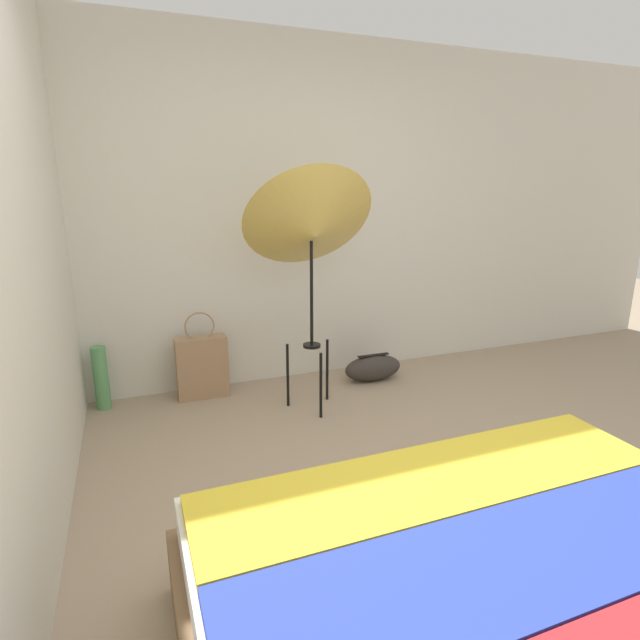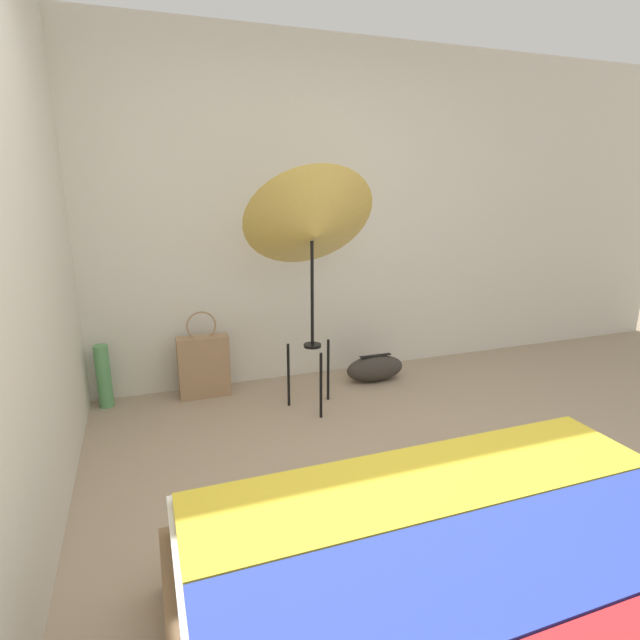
# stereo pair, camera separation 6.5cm
# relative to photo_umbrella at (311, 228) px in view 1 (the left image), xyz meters

# --- Properties ---
(ground_plane) EXTENTS (14.00, 14.00, 0.00)m
(ground_plane) POSITION_rel_photo_umbrella_xyz_m (-0.05, -1.65, -1.26)
(ground_plane) COLOR gray
(wall_back) EXTENTS (8.00, 0.05, 2.60)m
(wall_back) POSITION_rel_photo_umbrella_xyz_m (-0.05, 0.67, 0.04)
(wall_back) COLOR beige
(wall_back) RESTS_ON ground_plane
(wall_side_left) EXTENTS (0.05, 8.00, 2.60)m
(wall_side_left) POSITION_rel_photo_umbrella_xyz_m (-1.52, -0.65, 0.04)
(wall_side_left) COLOR beige
(wall_side_left) RESTS_ON ground_plane
(photo_umbrella) EXTENTS (0.88, 0.70, 1.65)m
(photo_umbrella) POSITION_rel_photo_umbrella_xyz_m (0.00, 0.00, 0.00)
(photo_umbrella) COLOR black
(photo_umbrella) RESTS_ON ground_plane
(tote_bag) EXTENTS (0.37, 0.13, 0.65)m
(tote_bag) POSITION_rel_photo_umbrella_xyz_m (-0.69, 0.47, -1.02)
(tote_bag) COLOR #9E7A56
(tote_bag) RESTS_ON ground_plane
(duffel_bag) EXTENTS (0.48, 0.21, 0.22)m
(duffel_bag) POSITION_rel_photo_umbrella_xyz_m (0.64, 0.31, -1.15)
(duffel_bag) COLOR #332D28
(duffel_bag) RESTS_ON ground_plane
(paper_roll) EXTENTS (0.10, 0.10, 0.45)m
(paper_roll) POSITION_rel_photo_umbrella_xyz_m (-1.38, 0.51, -1.03)
(paper_roll) COLOR #56995B
(paper_roll) RESTS_ON ground_plane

